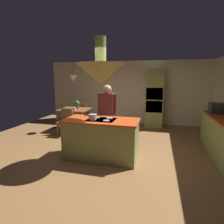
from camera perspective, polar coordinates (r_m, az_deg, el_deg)
The scene contains 14 objects.
ground at distance 4.66m, azimuth -2.49°, elevation -13.02°, with size 8.16×8.16×0.00m, color olive.
wall_back at distance 7.66m, azimuth 5.02°, elevation 6.13°, with size 6.80×0.10×2.55m, color beige.
kitchen_island at distance 4.31m, azimuth -3.32°, elevation -8.32°, with size 1.72×0.85×0.95m.
oven_tower at distance 7.17m, azimuth 13.17°, elevation 4.07°, with size 0.66×0.62×2.17m.
dining_table at distance 6.78m, azimuth -11.64°, elevation 0.12°, with size 1.04×0.92×0.76m.
person_at_island at distance 4.84m, azimuth -1.46°, elevation -0.05°, with size 0.53×0.23×1.69m.
range_hood at distance 4.08m, azimuth -3.55°, elevation 12.23°, with size 1.10×1.10×1.00m.
pendant_light_over_table at distance 6.67m, azimuth -12.03°, elevation 10.33°, with size 0.32×0.32×0.82m.
chair_facing_island at distance 6.22m, azimuth -14.34°, elevation -2.39°, with size 0.40×0.40×0.87m.
chair_by_back_wall at distance 7.41m, azimuth -9.30°, elevation -0.14°, with size 0.40×0.40×0.87m.
potted_plant_on_table at distance 6.76m, azimuth -10.89°, elevation 2.43°, with size 0.20×0.20×0.30m.
cup_on_table at distance 6.49m, azimuth -11.47°, elevation 0.97°, with size 0.07×0.07×0.09m, color white.
microwave_on_counter at distance 5.66m, azimuth 30.56°, elevation 1.04°, with size 0.46×0.36×0.28m, color #232326.
cooking_pot_on_cooktop at distance 4.10m, azimuth -6.09°, elevation -1.51°, with size 0.18×0.18×0.12m, color #B2B2B7.
Camera 1 is at (1.26, -4.08, 1.86)m, focal length 29.18 mm.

